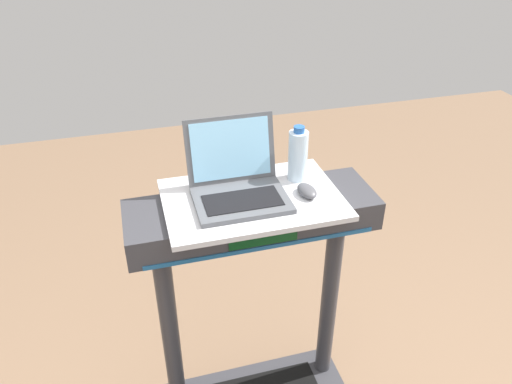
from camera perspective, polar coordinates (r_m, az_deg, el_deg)
The scene contains 4 objects.
desk_board at distance 1.75m, azimuth -0.44°, elevation -0.85°, with size 0.62×0.42×0.02m, color silver.
laptop at distance 1.73m, azimuth -2.12°, elevation 1.05°, with size 0.32×0.30×0.25m.
computer_mouse at distance 1.76m, azimuth 5.87°, elevation 0.14°, with size 0.06×0.10×0.03m, color #4C4C51.
water_bottle at distance 1.81m, azimuth 4.83°, elevation 4.25°, with size 0.07×0.07×0.21m.
Camera 1 is at (-0.38, -0.72, 2.08)m, focal length 34.82 mm.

